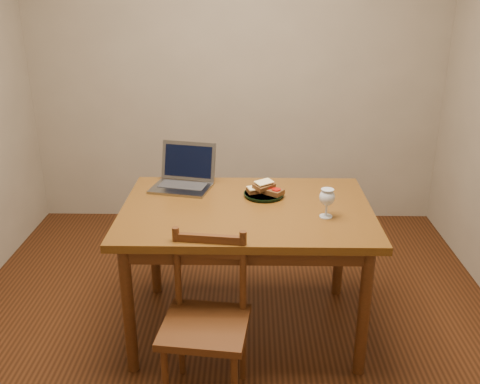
{
  "coord_description": "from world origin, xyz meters",
  "views": [
    {
      "loc": [
        0.11,
        -2.53,
        1.83
      ],
      "look_at": [
        0.06,
        0.09,
        0.8
      ],
      "focal_mm": 40.0,
      "sensor_mm": 36.0,
      "label": 1
    }
  ],
  "objects_px": {
    "chair": "(206,314)",
    "milk_glass": "(327,203)",
    "plate": "(264,194)",
    "laptop": "(185,175)",
    "table": "(247,222)"
  },
  "relations": [
    {
      "from": "chair",
      "to": "milk_glass",
      "type": "xyz_separation_m",
      "value": [
        0.58,
        0.41,
        0.38
      ]
    },
    {
      "from": "milk_glass",
      "to": "chair",
      "type": "bearing_deg",
      "value": -144.39
    },
    {
      "from": "laptop",
      "to": "milk_glass",
      "type": "bearing_deg",
      "value": -17.35
    },
    {
      "from": "chair",
      "to": "laptop",
      "type": "relative_size",
      "value": 1.11
    },
    {
      "from": "table",
      "to": "milk_glass",
      "type": "bearing_deg",
      "value": -16.37
    },
    {
      "from": "table",
      "to": "laptop",
      "type": "distance_m",
      "value": 0.5
    },
    {
      "from": "table",
      "to": "chair",
      "type": "xyz_separation_m",
      "value": [
        -0.18,
        -0.53,
        -0.21
      ]
    },
    {
      "from": "plate",
      "to": "laptop",
      "type": "relative_size",
      "value": 0.59
    },
    {
      "from": "plate",
      "to": "laptop",
      "type": "bearing_deg",
      "value": 160.41
    },
    {
      "from": "chair",
      "to": "plate",
      "type": "relative_size",
      "value": 1.89
    },
    {
      "from": "laptop",
      "to": "table",
      "type": "bearing_deg",
      "value": -29.0
    },
    {
      "from": "table",
      "to": "milk_glass",
      "type": "relative_size",
      "value": 8.64
    },
    {
      "from": "chair",
      "to": "milk_glass",
      "type": "bearing_deg",
      "value": 42.2
    },
    {
      "from": "plate",
      "to": "table",
      "type": "bearing_deg",
      "value": -120.86
    },
    {
      "from": "table",
      "to": "laptop",
      "type": "height_order",
      "value": "laptop"
    }
  ]
}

